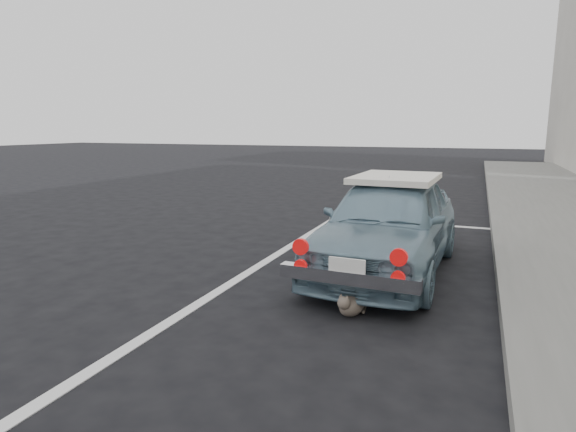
{
  "coord_description": "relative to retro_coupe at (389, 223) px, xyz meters",
  "views": [
    {
      "loc": [
        1.53,
        -2.1,
        1.69
      ],
      "look_at": [
        -0.33,
        2.61,
        0.75
      ],
      "focal_mm": 30.0,
      "sensor_mm": 36.0,
      "label": 1
    }
  ],
  "objects": [
    {
      "name": "retro_coupe",
      "position": [
        0.0,
        0.0,
        0.0
      ],
      "size": [
        1.48,
        3.4,
        1.14
      ],
      "rotation": [
        0.0,
        0.0,
        -0.04
      ],
      "color": "#7394A6",
      "rests_on": "ground"
    },
    {
      "name": "pline_front",
      "position": [
        -0.1,
        2.99,
        -0.57
      ],
      "size": [
        3.0,
        0.12,
        0.01
      ],
      "primitive_type": "cube",
      "color": "silver",
      "rests_on": "ground"
    },
    {
      "name": "cat",
      "position": [
        -0.05,
        -1.56,
        -0.47
      ],
      "size": [
        0.28,
        0.43,
        0.24
      ],
      "rotation": [
        0.0,
        0.0,
        -0.3
      ],
      "color": "#746958",
      "rests_on": "ground"
    },
    {
      "name": "ground",
      "position": [
        -0.6,
        -3.51,
        -0.58
      ],
      "size": [
        80.0,
        80.0,
        0.0
      ],
      "primitive_type": "plane",
      "color": "black",
      "rests_on": "ground"
    },
    {
      "name": "pline_side",
      "position": [
        -1.5,
        -0.51,
        -0.57
      ],
      "size": [
        0.12,
        7.0,
        0.01
      ],
      "primitive_type": "cube",
      "color": "silver",
      "rests_on": "ground"
    }
  ]
}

